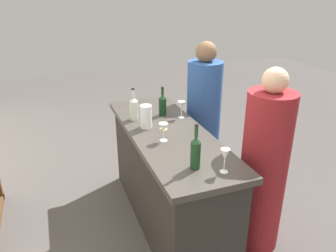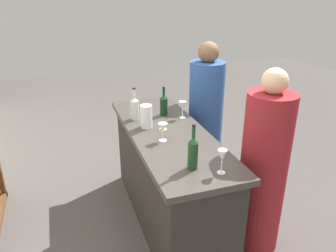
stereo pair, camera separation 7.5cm
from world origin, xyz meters
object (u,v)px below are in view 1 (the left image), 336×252
at_px(wine_bottle_center_dark_green, 163,105).
at_px(wine_glass_near_left, 182,106).
at_px(wine_bottle_leftmost_olive_green, 196,152).
at_px(water_pitcher, 146,117).
at_px(wine_glass_near_right, 163,129).
at_px(person_left_guest, 263,170).
at_px(wine_bottle_second_left_clear_pale, 134,108).
at_px(wine_glass_near_center, 225,156).
at_px(person_center_guest, 203,119).

relative_size(wine_bottle_center_dark_green, wine_glass_near_left, 1.73).
relative_size(wine_bottle_leftmost_olive_green, water_pitcher, 1.59).
distance_m(wine_glass_near_right, person_left_guest, 0.87).
bearing_deg(wine_bottle_second_left_clear_pale, wine_bottle_center_dark_green, -86.10).
bearing_deg(wine_glass_near_left, water_pitcher, 106.25).
relative_size(wine_glass_near_left, wine_glass_near_right, 1.07).
distance_m(wine_glass_near_left, wine_glass_near_center, 1.02).
xyz_separation_m(person_left_guest, person_center_guest, (1.14, -0.02, 0.01)).
distance_m(wine_bottle_center_dark_green, water_pitcher, 0.34).
xyz_separation_m(wine_bottle_second_left_clear_pale, wine_glass_near_right, (-0.52, -0.10, -0.01)).
bearing_deg(person_center_guest, wine_bottle_second_left_clear_pale, -5.98).
bearing_deg(wine_bottle_second_left_clear_pale, person_center_guest, -74.31).
distance_m(wine_bottle_leftmost_olive_green, wine_glass_near_right, 0.48).
bearing_deg(wine_bottle_center_dark_green, wine_glass_near_left, -131.77).
relative_size(wine_bottle_second_left_clear_pale, person_center_guest, 0.19).
xyz_separation_m(wine_bottle_second_left_clear_pale, person_center_guest, (0.24, -0.84, -0.32)).
bearing_deg(water_pitcher, wine_bottle_leftmost_olive_green, -172.02).
bearing_deg(wine_glass_near_left, wine_glass_near_right, 141.73).
bearing_deg(person_center_guest, water_pitcher, 8.28).
bearing_deg(wine_bottle_second_left_clear_pale, wine_bottle_leftmost_olive_green, -170.89).
height_order(wine_bottle_center_dark_green, person_left_guest, person_left_guest).
xyz_separation_m(wine_glass_near_left, wine_glass_near_center, (-1.01, 0.11, 0.01)).
bearing_deg(person_left_guest, wine_bottle_leftmost_olive_green, 29.19).
distance_m(wine_bottle_leftmost_olive_green, wine_glass_near_left, 0.93).
distance_m(wine_glass_near_left, person_left_guest, 0.95).
distance_m(wine_bottle_leftmost_olive_green, person_left_guest, 0.74).
height_order(wine_glass_near_left, person_left_guest, person_left_guest).
height_order(wine_bottle_second_left_clear_pale, person_center_guest, person_center_guest).
xyz_separation_m(wine_bottle_leftmost_olive_green, water_pitcher, (0.78, 0.11, -0.02)).
bearing_deg(wine_bottle_second_left_clear_pale, wine_glass_near_left, -104.04).
relative_size(wine_bottle_center_dark_green, person_left_guest, 0.18).
height_order(wine_glass_near_right, person_center_guest, person_center_guest).
relative_size(wine_bottle_second_left_clear_pale, person_left_guest, 0.20).
distance_m(wine_bottle_second_left_clear_pale, water_pitcher, 0.22).
xyz_separation_m(wine_bottle_center_dark_green, water_pitcher, (-0.24, 0.24, -0.00)).
bearing_deg(wine_bottle_leftmost_olive_green, wine_glass_near_right, 6.93).
relative_size(person_left_guest, person_center_guest, 0.99).
height_order(water_pitcher, person_center_guest, person_center_guest).
bearing_deg(wine_glass_near_right, wine_bottle_leftmost_olive_green, -173.07).
bearing_deg(water_pitcher, wine_glass_near_left, -73.75).
relative_size(wine_bottle_center_dark_green, wine_glass_near_right, 1.85).
height_order(wine_glass_near_right, person_left_guest, person_left_guest).
height_order(wine_bottle_second_left_clear_pale, wine_bottle_center_dark_green, wine_bottle_second_left_clear_pale).
bearing_deg(wine_bottle_second_left_clear_pale, person_left_guest, -137.91).
xyz_separation_m(wine_bottle_second_left_clear_pale, water_pitcher, (-0.22, -0.05, -0.01)).
bearing_deg(wine_glass_near_right, wine_bottle_center_dark_green, -18.86).
xyz_separation_m(wine_bottle_center_dark_green, wine_glass_near_center, (-1.14, -0.03, 0.02)).
bearing_deg(wine_bottle_center_dark_green, wine_glass_near_center, -178.46).
distance_m(wine_bottle_second_left_clear_pale, person_center_guest, 0.93).
height_order(wine_bottle_second_left_clear_pale, wine_glass_near_left, wine_bottle_second_left_clear_pale).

